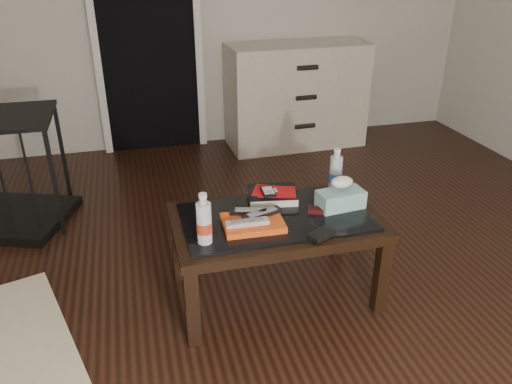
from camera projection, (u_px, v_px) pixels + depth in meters
ground at (279, 309)px, 2.50m from camera, size 5.00×5.00×0.00m
doorway at (147, 30)px, 4.10m from camera, size 0.90×0.08×2.07m
coffee_table at (276, 227)px, 2.45m from camera, size 1.00×0.60×0.46m
dresser at (296, 96)px, 4.43m from camera, size 1.21×0.55×0.90m
magazines at (253, 223)px, 2.33m from camera, size 0.29×0.22×0.03m
remote_silver at (247, 222)px, 2.28m from camera, size 0.20×0.06×0.02m
remote_black_front at (262, 213)px, 2.36m from camera, size 0.21×0.11×0.02m
remote_black_back at (251, 211)px, 2.38m from camera, size 0.21×0.10×0.02m
textbook at (272, 195)px, 2.57m from camera, size 0.28×0.24×0.05m
dvd_mailers at (272, 191)px, 2.56m from camera, size 0.23×0.20×0.01m
ipod at (268, 191)px, 2.52m from camera, size 0.07×0.11×0.02m
flip_phone at (317, 210)px, 2.45m from camera, size 0.10×0.08×0.02m
wallet at (321, 234)px, 2.25m from camera, size 0.14×0.11×0.02m
water_bottle_left at (204, 218)px, 2.15m from camera, size 0.07×0.07×0.24m
water_bottle_right at (336, 169)px, 2.63m from camera, size 0.08×0.08×0.24m
tissue_box at (341, 199)px, 2.48m from camera, size 0.24×0.15×0.09m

